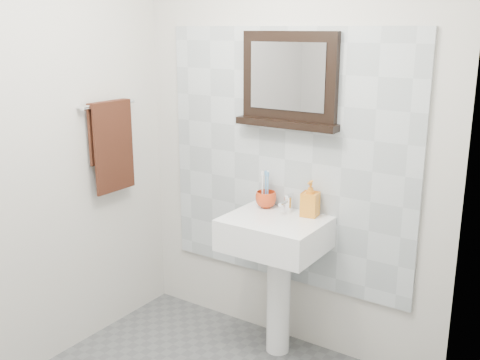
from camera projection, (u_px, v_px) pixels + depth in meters
name	position (u px, v px, depth m)	size (l,w,h in m)	color
back_wall	(287.00, 142.00, 3.26)	(2.00, 0.01, 2.50)	beige
left_wall	(15.00, 155.00, 2.92)	(0.01, 2.20, 2.50)	beige
right_wall	(389.00, 230.00, 1.84)	(0.01, 2.20, 2.50)	beige
splashback	(286.00, 159.00, 3.28)	(1.60, 0.02, 1.50)	#ACB6BB
pedestal_sink	(275.00, 248.00, 3.19)	(0.55, 0.44, 0.96)	white
toothbrush_cup	(266.00, 199.00, 3.32)	(0.12, 0.12, 0.10)	#C53D17
toothbrushes	(266.00, 187.00, 3.30)	(0.05, 0.04, 0.21)	white
soap_dispenser	(310.00, 199.00, 3.15)	(0.09, 0.09, 0.20)	orange
framed_mirror	(289.00, 82.00, 3.12)	(0.62, 0.11, 0.53)	black
towel_bar	(109.00, 104.00, 3.33)	(0.07, 0.40, 0.03)	silver
hand_towel	(112.00, 139.00, 3.38)	(0.06, 0.30, 0.55)	black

